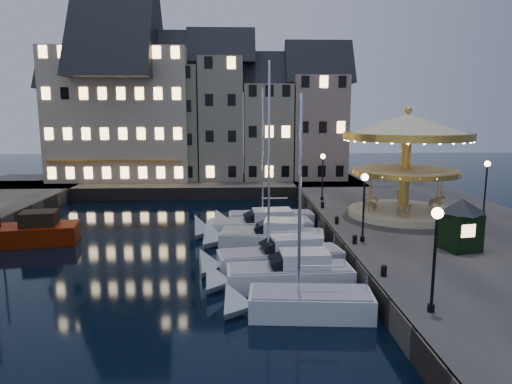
{
  "coord_description": "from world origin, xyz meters",
  "views": [
    {
      "loc": [
        -0.31,
        -25.53,
        8.93
      ],
      "look_at": [
        1.0,
        8.0,
        3.2
      ],
      "focal_mm": 32.0,
      "sensor_mm": 36.0,
      "label": 1
    }
  ],
  "objects_px": {
    "bollard_c": "(337,220)",
    "motorboat_b": "(281,276)",
    "ticket_kiosk": "(461,216)",
    "red_fishing_boat": "(20,234)",
    "bollard_b": "(355,239)",
    "motorboat_a": "(298,304)",
    "streetlamp_c": "(323,170)",
    "streetlamp_b": "(364,198)",
    "streetlamp_d": "(486,180)",
    "motorboat_e": "(255,227)",
    "bollard_a": "(384,270)",
    "motorboat_c": "(274,259)",
    "streetlamp_a": "(435,245)",
    "bollard_d": "(323,205)",
    "motorboat_f": "(264,220)",
    "carousel": "(407,145)",
    "motorboat_d": "(266,238)"
  },
  "relations": [
    {
      "from": "motorboat_c",
      "to": "carousel",
      "type": "relative_size",
      "value": 1.18
    },
    {
      "from": "bollard_d",
      "to": "red_fishing_boat",
      "type": "distance_m",
      "value": 22.73
    },
    {
      "from": "bollard_a",
      "to": "motorboat_a",
      "type": "xyz_separation_m",
      "value": [
        -4.29,
        -1.36,
        -1.07
      ]
    },
    {
      "from": "red_fishing_boat",
      "to": "ticket_kiosk",
      "type": "distance_m",
      "value": 28.64
    },
    {
      "from": "bollard_b",
      "to": "streetlamp_d",
      "type": "bearing_deg",
      "value": 32.22
    },
    {
      "from": "streetlamp_d",
      "to": "motorboat_e",
      "type": "relative_size",
      "value": 0.48
    },
    {
      "from": "bollard_c",
      "to": "red_fishing_boat",
      "type": "bearing_deg",
      "value": 179.37
    },
    {
      "from": "bollard_d",
      "to": "motorboat_e",
      "type": "xyz_separation_m",
      "value": [
        -5.71,
        -3.53,
        -0.96
      ]
    },
    {
      "from": "bollard_b",
      "to": "ticket_kiosk",
      "type": "distance_m",
      "value": 6.05
    },
    {
      "from": "streetlamp_b",
      "to": "red_fishing_boat",
      "type": "height_order",
      "value": "red_fishing_boat"
    },
    {
      "from": "bollard_d",
      "to": "motorboat_b",
      "type": "distance_m",
      "value": 14.82
    },
    {
      "from": "streetlamp_d",
      "to": "ticket_kiosk",
      "type": "relative_size",
      "value": 1.24
    },
    {
      "from": "streetlamp_d",
      "to": "red_fishing_boat",
      "type": "distance_m",
      "value": 34.23
    },
    {
      "from": "motorboat_c",
      "to": "ticket_kiosk",
      "type": "relative_size",
      "value": 3.28
    },
    {
      "from": "bollard_b",
      "to": "motorboat_d",
      "type": "distance_m",
      "value": 6.42
    },
    {
      "from": "motorboat_f",
      "to": "streetlamp_b",
      "type": "bearing_deg",
      "value": -59.37
    },
    {
      "from": "motorboat_e",
      "to": "red_fishing_boat",
      "type": "height_order",
      "value": "red_fishing_boat"
    },
    {
      "from": "streetlamp_c",
      "to": "red_fishing_boat",
      "type": "relative_size",
      "value": 0.5
    },
    {
      "from": "motorboat_b",
      "to": "motorboat_f",
      "type": "distance_m",
      "value": 13.29
    },
    {
      "from": "motorboat_b",
      "to": "motorboat_f",
      "type": "bearing_deg",
      "value": 90.78
    },
    {
      "from": "bollard_c",
      "to": "motorboat_e",
      "type": "xyz_separation_m",
      "value": [
        -5.71,
        1.97,
        -0.96
      ]
    },
    {
      "from": "red_fishing_boat",
      "to": "carousel",
      "type": "height_order",
      "value": "carousel"
    },
    {
      "from": "motorboat_a",
      "to": "motorboat_b",
      "type": "height_order",
      "value": "motorboat_a"
    },
    {
      "from": "bollard_c",
      "to": "motorboat_b",
      "type": "distance_m",
      "value": 9.78
    },
    {
      "from": "motorboat_a",
      "to": "ticket_kiosk",
      "type": "distance_m",
      "value": 11.66
    },
    {
      "from": "bollard_b",
      "to": "carousel",
      "type": "relative_size",
      "value": 0.06
    },
    {
      "from": "bollard_d",
      "to": "motorboat_d",
      "type": "relative_size",
      "value": 0.07
    },
    {
      "from": "motorboat_b",
      "to": "motorboat_e",
      "type": "bearing_deg",
      "value": 95.48
    },
    {
      "from": "bollard_d",
      "to": "motorboat_f",
      "type": "relative_size",
      "value": 0.05
    },
    {
      "from": "bollard_c",
      "to": "bollard_d",
      "type": "xyz_separation_m",
      "value": [
        0.0,
        5.5,
        0.0
      ]
    },
    {
      "from": "bollard_c",
      "to": "ticket_kiosk",
      "type": "height_order",
      "value": "ticket_kiosk"
    },
    {
      "from": "motorboat_c",
      "to": "red_fishing_boat",
      "type": "bearing_deg",
      "value": 160.95
    },
    {
      "from": "streetlamp_a",
      "to": "red_fishing_boat",
      "type": "height_order",
      "value": "red_fishing_boat"
    },
    {
      "from": "motorboat_a",
      "to": "carousel",
      "type": "distance_m",
      "value": 18.36
    },
    {
      "from": "bollard_a",
      "to": "motorboat_f",
      "type": "distance_m",
      "value": 16.06
    },
    {
      "from": "motorboat_b",
      "to": "ticket_kiosk",
      "type": "height_order",
      "value": "ticket_kiosk"
    },
    {
      "from": "bollard_d",
      "to": "motorboat_a",
      "type": "bearing_deg",
      "value": -103.88
    },
    {
      "from": "motorboat_d",
      "to": "motorboat_b",
      "type": "bearing_deg",
      "value": -87.17
    },
    {
      "from": "streetlamp_c",
      "to": "bollard_a",
      "type": "relative_size",
      "value": 7.32
    },
    {
      "from": "streetlamp_c",
      "to": "bollard_a",
      "type": "xyz_separation_m",
      "value": [
        -0.6,
        -19.5,
        -2.41
      ]
    },
    {
      "from": "red_fishing_boat",
      "to": "streetlamp_b",
      "type": "bearing_deg",
      "value": -11.8
    },
    {
      "from": "motorboat_e",
      "to": "red_fishing_boat",
      "type": "distance_m",
      "value": 16.48
    },
    {
      "from": "motorboat_c",
      "to": "motorboat_e",
      "type": "distance_m",
      "value": 7.71
    },
    {
      "from": "streetlamp_a",
      "to": "bollard_d",
      "type": "xyz_separation_m",
      "value": [
        -0.6,
        20.0,
        -2.41
      ]
    },
    {
      "from": "motorboat_f",
      "to": "red_fishing_boat",
      "type": "bearing_deg",
      "value": -165.29
    },
    {
      "from": "streetlamp_b",
      "to": "carousel",
      "type": "distance_m",
      "value": 8.88
    },
    {
      "from": "motorboat_e",
      "to": "bollard_d",
      "type": "bearing_deg",
      "value": 31.73
    },
    {
      "from": "bollard_c",
      "to": "ticket_kiosk",
      "type": "xyz_separation_m",
      "value": [
        5.64,
        -6.41,
        1.7
      ]
    },
    {
      "from": "streetlamp_a",
      "to": "bollard_d",
      "type": "relative_size",
      "value": 7.32
    },
    {
      "from": "bollard_b",
      "to": "motorboat_a",
      "type": "bearing_deg",
      "value": -122.02
    }
  ]
}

